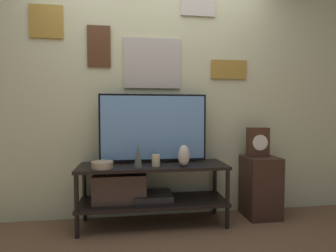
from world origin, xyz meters
TOP-DOWN VIEW (x-y plane):
  - ground_plane at (0.00, 0.00)m, footprint 12.00×12.00m
  - wall_back at (-0.00, 0.53)m, footprint 6.40×0.08m
  - media_console at (-0.13, 0.26)m, footprint 1.43×0.44m
  - television at (0.01, 0.36)m, footprint 1.07×0.05m
  - vase_urn_stoneware at (0.28, 0.14)m, footprint 0.11×0.12m
  - vase_slim_bronze at (-0.15, 0.16)m, footprint 0.08×0.08m
  - vase_wide_bowl at (-0.47, 0.16)m, footprint 0.20×0.20m
  - candle_jar at (0.02, 0.18)m, footprint 0.08×0.08m
  - side_table at (1.14, 0.31)m, footprint 0.34×0.35m
  - mantel_clock at (1.11, 0.33)m, footprint 0.22×0.11m

SIDE VIEW (x-z plane):
  - ground_plane at x=0.00m, z-range 0.00..0.00m
  - side_table at x=1.14m, z-range 0.00..0.64m
  - media_console at x=-0.13m, z-range 0.08..0.67m
  - vase_wide_bowl at x=-0.47m, z-range 0.60..0.66m
  - candle_jar at x=0.02m, z-range 0.60..0.70m
  - vase_urn_stoneware at x=0.28m, z-range 0.60..0.80m
  - vase_slim_bronze at x=-0.15m, z-range 0.60..0.81m
  - mantel_clock at x=1.11m, z-range 0.64..0.94m
  - television at x=0.01m, z-range 0.60..1.29m
  - wall_back at x=0.00m, z-range 0.01..2.71m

